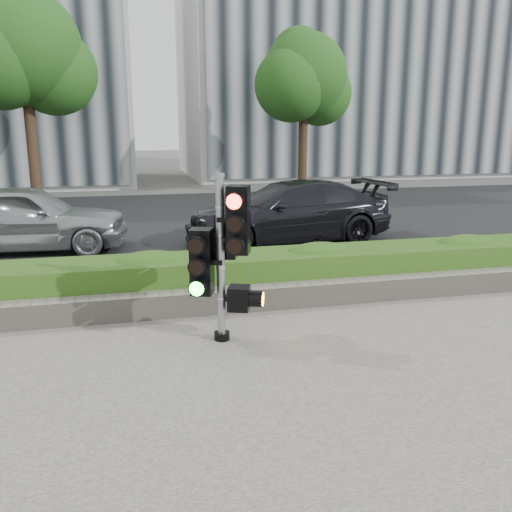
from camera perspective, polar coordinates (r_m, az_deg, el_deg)
ground at (r=6.31m, az=1.59°, el=-11.47°), size 120.00×120.00×0.00m
sidewalk at (r=4.28m, az=11.26°, el=-24.90°), size 16.00×11.00×0.03m
road at (r=15.81m, az=-7.94°, el=3.67°), size 60.00×13.00×0.02m
curb at (r=9.17m, az=-3.56°, el=-3.03°), size 60.00×0.25×0.12m
stone_wall at (r=7.96m, az=-1.99°, el=-4.55°), size 12.00×0.32×0.34m
hedge at (r=8.52m, az=-2.88°, el=-2.15°), size 12.00×1.00×0.68m
building_right at (r=33.15m, az=9.16°, el=19.05°), size 18.00×10.00×12.00m
tree_left at (r=20.44m, az=-23.31°, el=19.10°), size 4.61×4.03×7.34m
tree_right at (r=22.28m, az=5.00°, el=18.08°), size 4.10×3.58×6.53m
traffic_signal at (r=6.64m, az=-3.46°, el=0.63°), size 0.78×0.65×2.09m
car_silver at (r=12.68m, az=-23.27°, el=3.71°), size 4.42×2.03×1.47m
car_dark at (r=12.73m, az=3.43°, el=4.69°), size 5.06×2.50×1.41m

